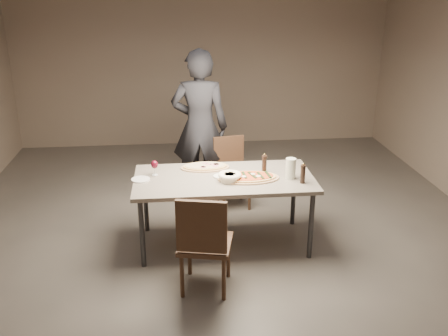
{
  "coord_description": "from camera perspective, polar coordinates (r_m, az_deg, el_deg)",
  "views": [
    {
      "loc": [
        -0.47,
        -4.63,
        2.61
      ],
      "look_at": [
        0.0,
        0.0,
        0.85
      ],
      "focal_mm": 40.0,
      "sensor_mm": 36.0,
      "label": 1
    }
  ],
  "objects": [
    {
      "name": "chair_near",
      "position": [
        4.31,
        -2.31,
        -8.17
      ],
      "size": [
        0.53,
        0.53,
        0.94
      ],
      "rotation": [
        0.0,
        0.0,
        -0.22
      ],
      "color": "#40291B",
      "rests_on": "ground"
    },
    {
      "name": "oil_dish",
      "position": [
        5.01,
        -0.44,
        -0.96
      ],
      "size": [
        0.14,
        0.14,
        0.02
      ],
      "rotation": [
        0.0,
        0.0,
        0.23
      ],
      "color": "white",
      "rests_on": "dining_table"
    },
    {
      "name": "diner",
      "position": [
        6.06,
        -2.79,
        4.72
      ],
      "size": [
        0.75,
        0.55,
        1.88
      ],
      "primitive_type": "imported",
      "rotation": [
        0.0,
        0.0,
        2.99
      ],
      "color": "black",
      "rests_on": "ground"
    },
    {
      "name": "chair_far",
      "position": [
        6.05,
        0.79,
        0.02
      ],
      "size": [
        0.46,
        0.46,
        0.84
      ],
      "rotation": [
        0.0,
        0.0,
        3.32
      ],
      "color": "#40291B",
      "rests_on": "ground"
    },
    {
      "name": "side_plate",
      "position": [
        5.01,
        -9.5,
        -1.29
      ],
      "size": [
        0.18,
        0.18,
        0.01
      ],
      "rotation": [
        0.0,
        0.0,
        -0.38
      ],
      "color": "white",
      "rests_on": "dining_table"
    },
    {
      "name": "carafe",
      "position": [
        4.99,
        7.62,
        -0.06
      ],
      "size": [
        0.1,
        0.1,
        0.21
      ],
      "rotation": [
        0.0,
        0.0,
        -0.28
      ],
      "color": "silver",
      "rests_on": "dining_table"
    },
    {
      "name": "pepper_mill_right",
      "position": [
        5.1,
        4.63,
        0.46
      ],
      "size": [
        0.05,
        0.05,
        0.21
      ],
      "rotation": [
        0.0,
        0.0,
        -0.31
      ],
      "color": "black",
      "rests_on": "dining_table"
    },
    {
      "name": "pepper_mill_left",
      "position": [
        4.9,
        9.0,
        -0.65
      ],
      "size": [
        0.05,
        0.05,
        0.21
      ],
      "rotation": [
        0.0,
        0.0,
        -0.1
      ],
      "color": "black",
      "rests_on": "dining_table"
    },
    {
      "name": "dining_table",
      "position": [
        5.03,
        0.0,
        -1.67
      ],
      "size": [
        1.8,
        0.9,
        0.75
      ],
      "color": "gray",
      "rests_on": "ground"
    },
    {
      "name": "ham_pizza",
      "position": [
        5.25,
        -2.17,
        0.15
      ],
      "size": [
        0.51,
        0.28,
        0.04
      ],
      "rotation": [
        0.0,
        0.0,
        -0.33
      ],
      "color": "tan",
      "rests_on": "dining_table"
    },
    {
      "name": "zucchini_pizza",
      "position": [
        4.97,
        2.78,
        -1.06
      ],
      "size": [
        0.62,
        0.34,
        0.05
      ],
      "rotation": [
        0.0,
        0.0,
        -0.01
      ],
      "color": "tan",
      "rests_on": "dining_table"
    },
    {
      "name": "wine_glass",
      "position": [
        5.07,
        -7.95,
        0.34
      ],
      "size": [
        0.07,
        0.07,
        0.16
      ],
      "rotation": [
        0.0,
        0.0,
        0.16
      ],
      "color": "silver",
      "rests_on": "dining_table"
    },
    {
      "name": "bread_basket",
      "position": [
        4.9,
        0.67,
        -0.96
      ],
      "size": [
        0.23,
        0.23,
        0.08
      ],
      "rotation": [
        0.0,
        0.0,
        0.03
      ],
      "color": "#F2E4C5",
      "rests_on": "dining_table"
    },
    {
      "name": "room",
      "position": [
        4.81,
        0.0,
        6.14
      ],
      "size": [
        7.0,
        7.0,
        7.0
      ],
      "color": "#544E49",
      "rests_on": "ground"
    }
  ]
}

